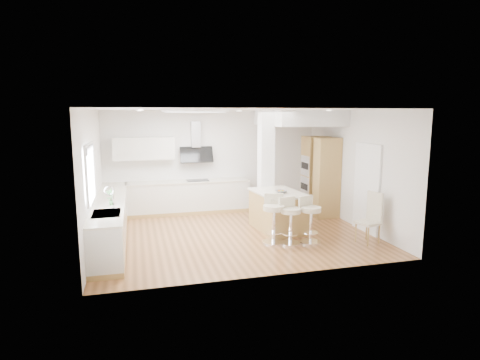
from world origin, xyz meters
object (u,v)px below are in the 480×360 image
object	(u,v)px
bar_stool_b	(290,218)
bar_stool_c	(310,217)
dining_chair	(371,216)
peninsula	(278,211)
bar_stool_a	(274,216)

from	to	relation	value
bar_stool_b	bar_stool_c	distance (m)	0.44
bar_stool_b	bar_stool_c	world-z (taller)	bar_stool_c
bar_stool_b	dining_chair	size ratio (longest dim) A/B	0.91
peninsula	dining_chair	bearing A→B (deg)	-46.25
peninsula	dining_chair	distance (m)	2.11
peninsula	dining_chair	size ratio (longest dim) A/B	1.47
bar_stool_b	peninsula	bearing A→B (deg)	73.38
bar_stool_a	bar_stool_b	bearing A→B (deg)	-7.14
bar_stool_a	dining_chair	world-z (taller)	dining_chair
bar_stool_b	dining_chair	xyz separation A→B (m)	(1.70, -0.35, 0.03)
bar_stool_a	bar_stool_b	size ratio (longest dim) A/B	1.06
peninsula	dining_chair	world-z (taller)	dining_chair
bar_stool_b	bar_stool_c	size ratio (longest dim) A/B	0.99
bar_stool_c	dining_chair	bearing A→B (deg)	-35.09
peninsula	bar_stool_a	size ratio (longest dim) A/B	1.52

